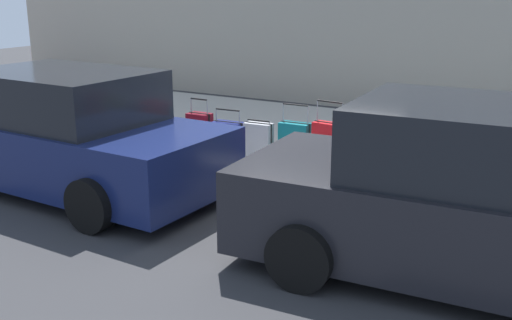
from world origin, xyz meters
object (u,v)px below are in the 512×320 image
object	(u,v)px
suitcase_olive_3	(395,157)
suitcase_navy_1	(474,173)
suitcase_maroon_2	(435,160)
suitcase_black_4	(364,154)
suitcase_silver_7	(258,141)
suitcase_maroon_9	(200,131)
parked_car_navy_1	(65,135)
parked_car_charcoal_0	(485,202)
bollard_post	(131,120)
suitcase_navy_8	(228,138)
suitcase_red_5	(328,146)
suitcase_teal_6	(295,142)
fire_hydrant	(164,120)

from	to	relation	value
suitcase_olive_3	suitcase_navy_1	bearing A→B (deg)	179.11
suitcase_maroon_2	suitcase_black_4	xyz separation A→B (m)	(0.99, -0.01, -0.06)
suitcase_silver_7	suitcase_maroon_9	bearing A→B (deg)	-1.50
suitcase_black_4	parked_car_navy_1	size ratio (longest dim) A/B	0.17
suitcase_maroon_9	parked_car_charcoal_0	xyz separation A→B (m)	(-4.81, 2.22, 0.35)
parked_car_charcoal_0	suitcase_olive_3	bearing A→B (deg)	-54.99
bollard_post	parked_car_charcoal_0	distance (m)	6.50
suitcase_maroon_2	parked_car_charcoal_0	xyz separation A→B (m)	(-1.03, 2.31, 0.31)
suitcase_navy_8	suitcase_maroon_9	xyz separation A→B (m)	(0.55, 0.00, 0.04)
suitcase_red_5	suitcase_navy_1	bearing A→B (deg)	178.77
bollard_post	suitcase_teal_6	bearing A→B (deg)	-176.00
suitcase_red_5	parked_car_charcoal_0	world-z (taller)	parked_car_charcoal_0
parked_car_charcoal_0	parked_car_navy_1	size ratio (longest dim) A/B	1.02
suitcase_maroon_9	parked_car_charcoal_0	world-z (taller)	parked_car_charcoal_0
suitcase_silver_7	suitcase_navy_8	size ratio (longest dim) A/B	0.86
suitcase_navy_1	suitcase_black_4	size ratio (longest dim) A/B	0.75
suitcase_maroon_2	bollard_post	xyz separation A→B (m)	(5.11, 0.20, 0.02)
suitcase_black_4	suitcase_silver_7	bearing A→B (deg)	4.23
suitcase_red_5	fire_hydrant	size ratio (longest dim) A/B	1.33
suitcase_black_4	fire_hydrant	bearing A→B (deg)	1.01
suitcase_navy_1	fire_hydrant	xyz separation A→B (m)	(5.05, -0.06, 0.13)
suitcase_navy_1	suitcase_maroon_2	size ratio (longest dim) A/B	0.61
suitcase_teal_6	suitcase_maroon_9	distance (m)	1.68
suitcase_olive_3	suitcase_navy_8	xyz separation A→B (m)	(2.71, -0.01, -0.07)
suitcase_black_4	suitcase_teal_6	size ratio (longest dim) A/B	0.88
suitcase_red_5	suitcase_silver_7	world-z (taller)	suitcase_red_5
suitcase_silver_7	parked_car_charcoal_0	world-z (taller)	parked_car_charcoal_0
suitcase_silver_7	suitcase_red_5	bearing A→B (deg)	-177.77
fire_hydrant	parked_car_charcoal_0	xyz separation A→B (m)	(-5.55, 2.26, 0.25)
suitcase_silver_7	suitcase_navy_8	world-z (taller)	suitcase_navy_8
suitcase_black_4	suitcase_navy_8	bearing A→B (deg)	2.39
suitcase_navy_8	parked_car_charcoal_0	xyz separation A→B (m)	(-4.26, 2.22, 0.39)
suitcase_black_4	suitcase_maroon_9	world-z (taller)	suitcase_maroon_9
suitcase_olive_3	parked_car_navy_1	distance (m)	4.50
suitcase_teal_6	suitcase_maroon_9	world-z (taller)	suitcase_teal_6
suitcase_silver_7	suitcase_maroon_9	size ratio (longest dim) A/B	0.73
suitcase_olive_3	bollard_post	world-z (taller)	suitcase_olive_3
suitcase_maroon_9	fire_hydrant	distance (m)	0.75
suitcase_maroon_2	suitcase_olive_3	bearing A→B (deg)	10.44
suitcase_navy_1	parked_car_navy_1	distance (m)	5.43
suitcase_olive_3	suitcase_maroon_9	size ratio (longest dim) A/B	1.14
fire_hydrant	suitcase_maroon_9	bearing A→B (deg)	177.58
suitcase_teal_6	fire_hydrant	world-z (taller)	suitcase_teal_6
suitcase_maroon_9	parked_car_charcoal_0	distance (m)	5.31
suitcase_maroon_2	parked_car_charcoal_0	bearing A→B (deg)	114.13
suitcase_maroon_2	parked_car_navy_1	world-z (taller)	parked_car_navy_1
suitcase_navy_1	suitcase_black_4	distance (m)	1.53
suitcase_olive_3	bollard_post	bearing A→B (deg)	1.32
suitcase_teal_6	parked_car_navy_1	size ratio (longest dim) A/B	0.19
suitcase_black_4	fire_hydrant	size ratio (longest dim) A/B	1.03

